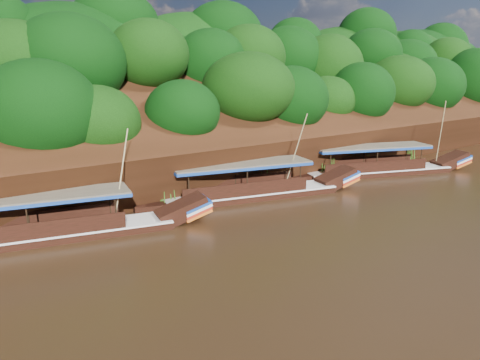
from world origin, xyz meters
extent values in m
plane|color=black|center=(0.00, 0.00, 0.00)|extent=(160.00, 160.00, 0.00)
cube|color=black|center=(0.00, 16.00, 3.50)|extent=(120.00, 16.12, 13.64)
cube|color=black|center=(0.00, 26.00, 0.00)|extent=(120.00, 24.00, 12.00)
ellipsoid|color=#0C430B|center=(-6.00, 15.00, 3.50)|extent=(18.00, 8.00, 6.40)
ellipsoid|color=#0C430B|center=(0.00, 23.00, 9.20)|extent=(24.00, 11.00, 8.40)
ellipsoid|color=#0C430B|center=(24.00, 14.50, 3.40)|extent=(18.00, 8.00, 6.00)
ellipsoid|color=#0C430B|center=(34.00, 22.00, 8.80)|extent=(22.00, 10.00, 8.00)
cube|color=black|center=(12.08, 7.21, 0.00)|extent=(13.18, 6.77, 0.93)
cube|color=silver|center=(12.08, 7.21, 0.44)|extent=(13.20, 6.83, 0.10)
cube|color=black|center=(19.04, 4.60, 0.72)|extent=(3.52, 2.69, 1.80)
cube|color=#163F93|center=(19.82, 4.31, 1.03)|extent=(2.14, 2.23, 0.67)
cube|color=#B42814|center=(19.82, 4.31, 0.68)|extent=(2.14, 2.23, 0.67)
cube|color=brown|center=(11.31, 7.50, 2.49)|extent=(10.61, 6.08, 0.12)
cube|color=#163F93|center=(11.31, 7.50, 2.37)|extent=(10.61, 6.08, 0.19)
cylinder|color=tan|center=(17.22, 4.73, 3.46)|extent=(1.61, 1.32, 5.69)
cube|color=black|center=(-1.35, 7.91, 0.00)|extent=(12.84, 5.33, 0.95)
cube|color=silver|center=(-1.35, 7.91, 0.45)|extent=(12.86, 5.40, 0.11)
cube|color=black|center=(5.55, 6.18, 0.74)|extent=(3.34, 2.42, 1.78)
cube|color=#163F93|center=(6.32, 5.98, 1.05)|extent=(1.95, 2.13, 0.65)
cube|color=#B42814|center=(6.32, 5.98, 0.70)|extent=(1.95, 2.13, 0.65)
cube|color=brown|center=(-2.12, 8.10, 2.54)|extent=(10.26, 5.00, 0.13)
cube|color=#163F93|center=(-2.12, 8.10, 2.42)|extent=(10.26, 5.00, 0.19)
cylinder|color=tan|center=(1.56, 6.53, 3.32)|extent=(0.19, 1.99, 5.38)
cube|color=black|center=(-15.32, 8.03, 0.00)|extent=(13.60, 5.30, 0.92)
cube|color=silver|center=(-15.32, 8.03, 0.44)|extent=(13.61, 5.37, 0.10)
cube|color=black|center=(-7.96, 6.27, 0.71)|extent=(3.46, 2.37, 1.81)
cube|color=#163F93|center=(-7.14, 6.07, 1.02)|extent=(2.01, 2.08, 0.67)
cube|color=#B42814|center=(-7.14, 6.07, 0.67)|extent=(2.01, 2.08, 0.67)
cube|color=brown|center=(-16.13, 8.22, 2.45)|extent=(10.84, 4.95, 0.12)
cube|color=#163F93|center=(-16.13, 8.22, 2.33)|extent=(10.84, 4.95, 0.18)
cylinder|color=tan|center=(-11.40, 6.88, 3.18)|extent=(1.65, 1.17, 5.13)
cone|color=#316619|center=(-11.90, 9.56, 1.08)|extent=(1.50, 1.50, 2.16)
cone|color=#316619|center=(-7.19, 9.61, 0.82)|extent=(1.50, 1.50, 1.64)
cone|color=#316619|center=(0.79, 9.05, 0.88)|extent=(1.50, 1.50, 1.76)
cone|color=#316619|center=(7.81, 9.33, 0.86)|extent=(1.50, 1.50, 1.72)
cone|color=#316619|center=(12.90, 9.31, 0.75)|extent=(1.50, 1.50, 1.50)
cone|color=#316619|center=(19.55, 9.15, 0.79)|extent=(1.50, 1.50, 1.59)
camera|label=1|loc=(-21.26, -17.26, 9.10)|focal=35.00mm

